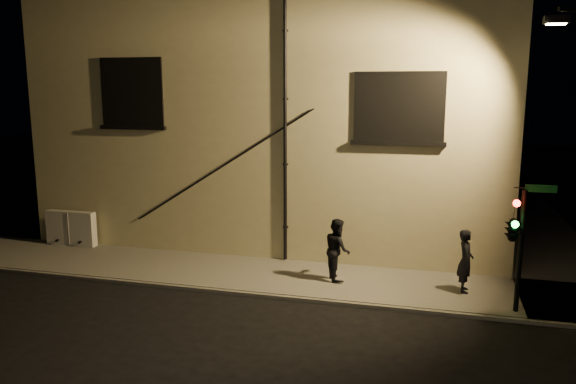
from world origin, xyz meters
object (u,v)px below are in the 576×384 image
(pedestrian_b, at_px, (337,249))
(traffic_signal, at_px, (514,228))
(utility_cabinet, at_px, (71,228))
(pedestrian_a, at_px, (465,261))

(pedestrian_b, bearing_deg, traffic_signal, -129.27)
(traffic_signal, bearing_deg, utility_cabinet, 170.22)
(utility_cabinet, distance_m, traffic_signal, 14.34)
(pedestrian_b, height_order, traffic_signal, traffic_signal)
(pedestrian_a, bearing_deg, traffic_signal, -142.35)
(utility_cabinet, height_order, pedestrian_a, pedestrian_a)
(utility_cabinet, bearing_deg, traffic_signal, -9.78)
(pedestrian_a, height_order, traffic_signal, traffic_signal)
(pedestrian_a, distance_m, pedestrian_b, 3.49)
(utility_cabinet, distance_m, pedestrian_b, 9.65)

